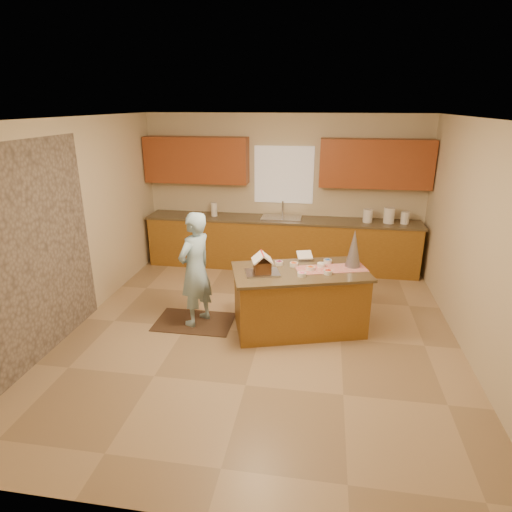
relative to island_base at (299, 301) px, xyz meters
name	(u,v)px	position (x,y,z in m)	size (l,w,h in m)	color
floor	(261,333)	(-0.48, -0.20, -0.40)	(5.50, 5.50, 0.00)	tan
ceiling	(262,118)	(-0.48, -0.20, 2.30)	(5.50, 5.50, 0.00)	silver
wall_back	(284,191)	(-0.48, 2.55, 0.95)	(5.50, 5.50, 0.00)	beige
wall_front	(197,361)	(-0.48, -2.95, 0.95)	(5.50, 5.50, 0.00)	beige
wall_left	(72,226)	(-2.98, -0.20, 0.95)	(5.50, 5.50, 0.00)	beige
wall_right	(480,245)	(2.02, -0.20, 0.95)	(5.50, 5.50, 0.00)	beige
stone_accent	(35,253)	(-2.96, -1.00, 0.85)	(2.50, 2.50, 0.00)	gray
window_curtain	(284,175)	(-0.48, 2.52, 1.25)	(1.05, 0.03, 1.00)	white
back_counter_base	(281,244)	(-0.48, 2.25, 0.04)	(4.80, 0.60, 0.88)	#915E1E
back_counter_top	(281,220)	(-0.48, 2.25, 0.50)	(4.85, 0.63, 0.04)	brown
upper_cabinet_left	(197,160)	(-2.03, 2.37, 1.50)	(1.85, 0.35, 0.80)	#9C4621
upper_cabinet_right	(376,164)	(1.07, 2.37, 1.50)	(1.85, 0.35, 0.80)	#9C4621
sink	(281,220)	(-0.48, 2.25, 0.49)	(0.70, 0.45, 0.12)	silver
faucet	(283,209)	(-0.48, 2.43, 0.66)	(0.03, 0.03, 0.28)	silver
island_base	(299,301)	(0.00, 0.00, 0.00)	(1.64, 0.82, 0.80)	#915E1E
island_top	(300,272)	(0.00, 0.00, 0.42)	(1.71, 0.89, 0.04)	brown
table_runner	(331,269)	(0.39, 0.12, 0.44)	(0.91, 0.33, 0.01)	#B9150D
baking_tray	(262,273)	(-0.47, -0.19, 0.45)	(0.42, 0.31, 0.02)	silver
cookbook	(305,255)	(0.03, 0.37, 0.52)	(0.20, 0.02, 0.16)	white
tinsel_tree	(354,248)	(0.67, 0.25, 0.69)	(0.20, 0.20, 0.50)	#B5B3BF
rug	(194,322)	(-1.43, -0.06, -0.39)	(1.05, 0.69, 0.01)	black
boy	(195,269)	(-1.38, -0.06, 0.39)	(0.57, 0.37, 1.55)	#96C0D5
canister_a	(368,216)	(1.01, 2.25, 0.63)	(0.16, 0.16, 0.22)	white
canister_b	(389,215)	(1.36, 2.25, 0.65)	(0.18, 0.18, 0.26)	white
canister_c	(405,218)	(1.63, 2.25, 0.62)	(0.14, 0.14, 0.20)	white
paper_towel	(214,209)	(-1.70, 2.25, 0.64)	(0.11, 0.11, 0.24)	white
gingerbread_house	(262,265)	(-0.47, -0.19, 0.55)	(0.31, 0.32, 0.26)	#593117
candy_bowls	(309,267)	(0.10, 0.08, 0.46)	(0.75, 0.63, 0.05)	orange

